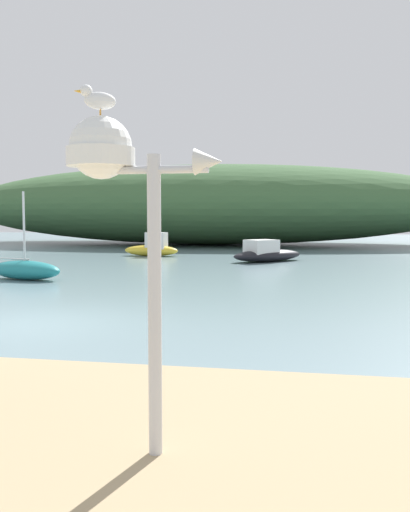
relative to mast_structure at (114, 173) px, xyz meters
name	(u,v)px	position (x,y,z in m)	size (l,w,h in m)	color
ground_plane	(42,322)	(-3.92, 6.26, -2.68)	(120.00, 120.00, 0.00)	gray
distant_hill	(205,205)	(-6.32, 39.24, 0.53)	(42.35, 15.40, 6.43)	#3D6038
mast_structure	(114,173)	(0.00, 0.00, 0.00)	(1.37, 0.59, 2.97)	silver
seagull_on_radar	(98,99)	(-0.13, -0.01, 0.63)	(0.35, 0.24, 0.25)	orange
motorboat_off_point	(266,253)	(-0.22, 22.88, -2.26)	(4.01, 3.94, 1.11)	black
motorboat_west_reach	(153,248)	(-6.88, 25.48, -2.20)	(3.28, 1.29, 1.37)	gold
sailboat_far_left	(25,270)	(-8.31, 13.56, -2.33)	(3.23, 1.82, 3.19)	teal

